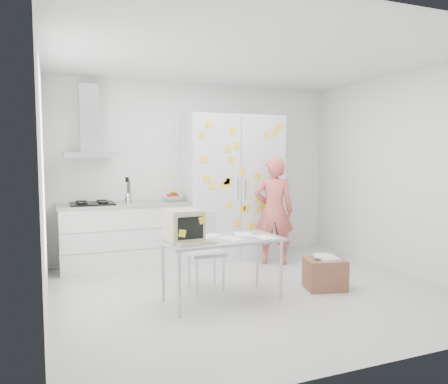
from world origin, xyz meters
name	(u,v)px	position (x,y,z in m)	size (l,w,h in m)	color
floor	(253,292)	(0.00, 0.00, -0.01)	(4.50, 4.00, 0.02)	silver
walls	(230,174)	(0.00, 0.72, 1.35)	(4.52, 4.01, 2.70)	white
ceiling	(254,57)	(0.00, 0.00, 2.70)	(4.50, 4.00, 0.02)	white
counter_run	(126,234)	(-1.20, 1.70, 0.47)	(1.84, 0.63, 1.28)	white
range_hood	(89,129)	(-1.65, 1.84, 1.96)	(0.70, 0.48, 1.01)	silver
tall_cabinet	(233,187)	(0.45, 1.67, 1.10)	(1.50, 0.68, 2.20)	silver
person	(274,211)	(0.84, 1.06, 0.78)	(0.57, 0.38, 1.57)	#D15951
desk	(198,232)	(-0.73, -0.17, 0.78)	(1.33, 0.72, 1.03)	#A1A6AC
chair	(204,245)	(-0.48, 0.36, 0.51)	(0.42, 0.42, 0.90)	silver
cardboard_box	(325,273)	(0.83, -0.25, 0.19)	(0.53, 0.47, 0.40)	brown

